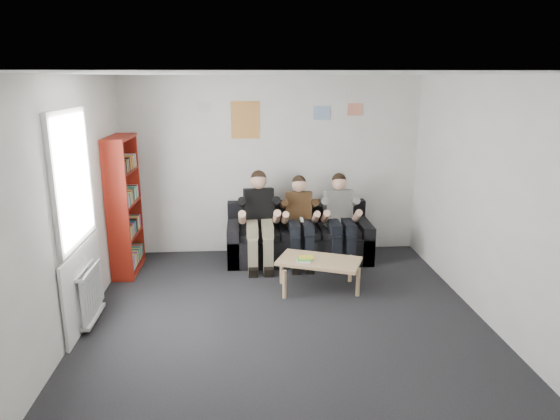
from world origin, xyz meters
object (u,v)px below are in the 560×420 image
(sofa, at_px, (298,239))
(person_right, at_px, (340,220))
(person_left, at_px, (259,220))
(coffee_table, at_px, (319,263))
(person_middle, at_px, (300,221))
(bookshelf, at_px, (125,205))

(sofa, bearing_deg, person_right, -18.40)
(person_left, bearing_deg, coffee_table, -59.75)
(coffee_table, relative_size, person_left, 0.75)
(coffee_table, distance_m, person_left, 1.27)
(sofa, distance_m, person_middle, 0.40)
(sofa, height_order, person_left, person_left)
(person_left, height_order, person_middle, person_left)
(bookshelf, xyz_separation_m, coffee_table, (2.58, -0.86, -0.59))
(person_left, bearing_deg, person_right, -5.90)
(person_left, relative_size, person_middle, 1.06)
(person_right, bearing_deg, person_left, 173.50)
(sofa, relative_size, person_middle, 1.66)
(person_left, bearing_deg, bookshelf, 177.99)
(sofa, distance_m, person_left, 0.73)
(coffee_table, bearing_deg, person_right, 65.23)
(sofa, height_order, person_right, person_right)
(person_left, distance_m, person_middle, 0.59)
(person_middle, bearing_deg, person_left, -173.58)
(sofa, relative_size, bookshelf, 1.11)
(bookshelf, distance_m, person_middle, 2.47)
(sofa, xyz_separation_m, person_middle, (-0.00, -0.20, 0.34))
(coffee_table, bearing_deg, sofa, 96.45)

